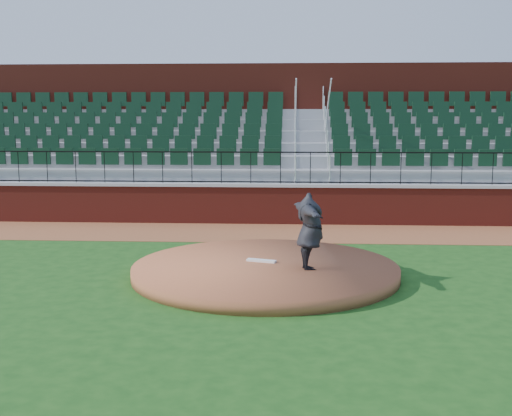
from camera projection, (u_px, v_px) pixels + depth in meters
The scene contains 10 objects.
ground at pixel (252, 278), 13.59m from camera, with size 90.00×90.00×0.00m, color #184614.
warning_track at pixel (263, 232), 18.92m from camera, with size 34.00×3.20×0.01m, color brown.
field_wall at pixel (266, 205), 20.42m from camera, with size 34.00×0.35×1.20m, color maroon.
wall_cap at pixel (266, 185), 20.33m from camera, with size 34.00×0.45×0.10m, color #B7B7B7.
wall_railing at pixel (266, 168), 20.25m from camera, with size 34.00×0.05×1.00m, color black, non-canonical shape.
seating_stands at pixel (269, 148), 22.87m from camera, with size 34.00×5.10×4.60m, color gray, non-canonical shape.
concourse_wall at pixel (271, 133), 25.57m from camera, with size 34.00×0.50×5.50m, color maroon.
pitchers_mound at pixel (265, 270), 13.76m from camera, with size 5.74×5.74×0.25m, color brown.
pitching_rubber at pixel (261, 261), 14.02m from camera, with size 0.66×0.16×0.04m, color white.
pitcher at pixel (310, 231), 13.22m from camera, with size 1.99×0.54×1.62m, color black.
Camera 1 is at (0.82, -13.21, 3.43)m, focal length 44.63 mm.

